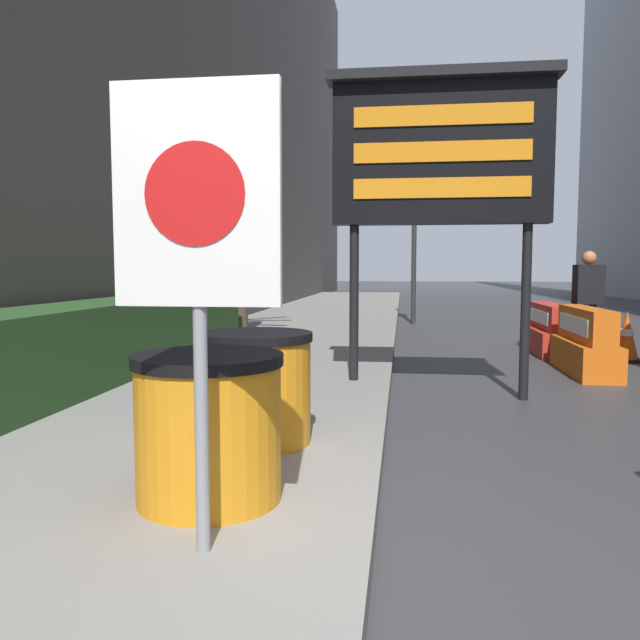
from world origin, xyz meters
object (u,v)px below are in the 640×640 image
barrel_drum_foreground (209,427)px  jersey_barrier_red_striped (550,331)px  message_board (441,153)px  traffic_light_near_curb (415,211)px  barrel_drum_middle (256,387)px  traffic_cone_far (627,336)px  jersey_barrier_orange_far (585,345)px  warning_sign (197,226)px  traffic_cone_near (591,343)px  pedestrian_passerby (588,293)px

barrel_drum_foreground → jersey_barrier_red_striped: bearing=65.3°
message_board → traffic_light_near_curb: bearing=90.7°
barrel_drum_middle → traffic_cone_far: (4.31, 5.51, -0.19)m
barrel_drum_middle → traffic_light_near_curb: size_ratio=0.21×
jersey_barrier_orange_far → traffic_light_near_curb: (-2.11, 6.95, 2.38)m
traffic_cone_far → barrel_drum_foreground: bearing=-123.2°
warning_sign → traffic_light_near_curb: bearing=85.1°
jersey_barrier_orange_far → traffic_light_near_curb: bearing=106.9°
barrel_drum_foreground → traffic_cone_near: size_ratio=1.08×
jersey_barrier_red_striped → pedestrian_passerby: bearing=7.9°
warning_sign → jersey_barrier_orange_far: (3.22, 5.98, -1.18)m
barrel_drum_foreground → warning_sign: bearing=-75.4°
traffic_cone_far → pedestrian_passerby: 1.10m
traffic_cone_near → traffic_cone_far: traffic_cone_far is taller
barrel_drum_middle → warning_sign: size_ratio=0.40×
traffic_light_near_curb → traffic_cone_near: bearing=-70.3°
jersey_barrier_red_striped → traffic_cone_far: bearing=-39.7°
jersey_barrier_orange_far → jersey_barrier_red_striped: bearing=90.0°
barrel_drum_foreground → warning_sign: 1.19m
warning_sign → traffic_cone_near: size_ratio=2.71×
message_board → traffic_cone_near: bearing=45.4°
traffic_light_near_curb → pedestrian_passerby: traffic_light_near_curb is taller
barrel_drum_middle → jersey_barrier_red_striped: bearing=61.7°
message_board → jersey_barrier_orange_far: 3.46m
barrel_drum_middle → jersey_barrier_orange_far: 5.46m
jersey_barrier_red_striped → warning_sign: bearing=-112.0°
jersey_barrier_red_striped → traffic_light_near_curb: bearing=113.1°
barrel_drum_middle → barrel_drum_foreground: bearing=-89.8°
jersey_barrier_red_striped → traffic_cone_far: jersey_barrier_red_striped is taller
jersey_barrier_red_striped → message_board: bearing=-117.9°
barrel_drum_foreground → message_board: 4.35m
barrel_drum_middle → jersey_barrier_red_striped: size_ratio=0.44×
jersey_barrier_red_striped → barrel_drum_middle: bearing=-118.3°
barrel_drum_foreground → warning_sign: warning_sign is taller
jersey_barrier_orange_far → traffic_light_near_curb: traffic_light_near_curb is taller
traffic_cone_far → traffic_light_near_curb: (-3.04, 5.72, 2.39)m
barrel_drum_foreground → pedestrian_passerby: size_ratio=0.48×
warning_sign → message_board: size_ratio=0.58×
barrel_drum_middle → traffic_cone_near: 5.96m
barrel_drum_middle → traffic_cone_far: 7.00m
message_board → traffic_cone_near: message_board is taller
warning_sign → jersey_barrier_red_striped: (3.22, 7.98, -1.21)m
barrel_drum_foreground → traffic_cone_far: (4.31, 6.60, -0.19)m
warning_sign → jersey_barrier_red_striped: 8.69m
barrel_drum_middle → jersey_barrier_red_striped: 7.14m
message_board → jersey_barrier_orange_far: bearing=41.6°
message_board → traffic_cone_far: size_ratio=4.51×
barrel_drum_middle → traffic_cone_far: barrel_drum_middle is taller
traffic_light_near_curb → warning_sign: bearing=-94.9°
traffic_cone_far → jersey_barrier_orange_far: bearing=-127.0°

